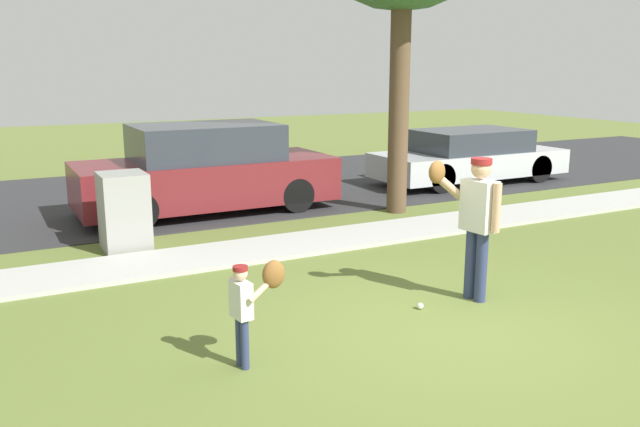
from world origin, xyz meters
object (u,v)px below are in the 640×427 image
object	(u,v)px
person_adult	(475,213)
parked_suv_maroon	(206,170)
baseball	(420,306)
utility_cabinet	(124,211)
person_child	(251,298)
parked_sedan_silver	(469,156)

from	to	relation	value
person_adult	parked_suv_maroon	world-z (taller)	person_adult
baseball	utility_cabinet	xyz separation A→B (m)	(-2.42, 4.11, 0.54)
person_child	parked_sedan_silver	distance (m)	10.50
person_adult	baseball	size ratio (longest dim) A/B	22.66
person_adult	person_child	size ratio (longest dim) A/B	1.66
person_adult	parked_sedan_silver	world-z (taller)	person_adult
person_adult	parked_suv_maroon	xyz separation A→B (m)	(-1.25, 5.99, -0.26)
parked_sedan_silver	person_child	bearing A→B (deg)	-140.72
parked_sedan_silver	person_adult	bearing A→B (deg)	-129.89
baseball	person_child	bearing A→B (deg)	-168.23
person_child	utility_cabinet	world-z (taller)	utility_cabinet
utility_cabinet	parked_suv_maroon	size ratio (longest dim) A/B	0.25
utility_cabinet	baseball	bearing A→B (deg)	-59.47
utility_cabinet	parked_sedan_silver	size ratio (longest dim) A/B	0.25
baseball	parked_suv_maroon	size ratio (longest dim) A/B	0.02
person_child	baseball	xyz separation A→B (m)	(2.23, 0.46, -0.63)
person_child	utility_cabinet	bearing A→B (deg)	84.95
person_child	parked_suv_maroon	xyz separation A→B (m)	(1.69, 6.44, 0.13)
person_adult	parked_suv_maroon	bearing A→B (deg)	-85.69
utility_cabinet	parked_suv_maroon	distance (m)	2.66
baseball	utility_cabinet	distance (m)	4.80
parked_suv_maroon	parked_sedan_silver	distance (m)	6.44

